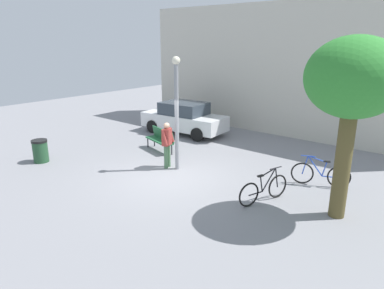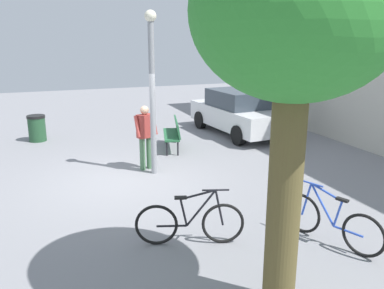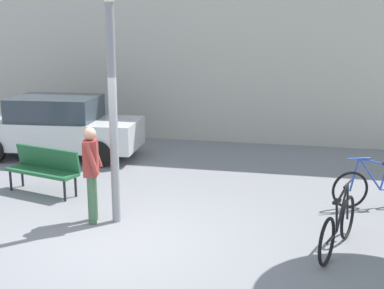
{
  "view_description": "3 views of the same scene",
  "coord_description": "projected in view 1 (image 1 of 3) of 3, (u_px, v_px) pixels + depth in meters",
  "views": [
    {
      "loc": [
        7.61,
        -8.0,
        4.47
      ],
      "look_at": [
        -0.04,
        1.24,
        0.86
      ],
      "focal_mm": 32.68,
      "sensor_mm": 36.0,
      "label": 1
    },
    {
      "loc": [
        8.99,
        -1.77,
        3.35
      ],
      "look_at": [
        1.13,
        1.23,
        1.07
      ],
      "focal_mm": 37.35,
      "sensor_mm": 36.0,
      "label": 2
    },
    {
      "loc": [
        2.85,
        -7.33,
        3.38
      ],
      "look_at": [
        0.9,
        1.26,
        1.32
      ],
      "focal_mm": 49.1,
      "sensor_mm": 36.0,
      "label": 3
    }
  ],
  "objects": [
    {
      "name": "person_by_lamppost",
      "position": [
        167.0,
        142.0,
        12.47
      ],
      "size": [
        0.4,
        0.63,
        1.67
      ],
      "color": "#47704C",
      "rests_on": "ground_plane"
    },
    {
      "name": "trash_bin",
      "position": [
        40.0,
        151.0,
        13.2
      ],
      "size": [
        0.58,
        0.58,
        0.86
      ],
      "color": "#234C2D",
      "rests_on": "ground_plane"
    },
    {
      "name": "bicycle_black",
      "position": [
        264.0,
        189.0,
        9.93
      ],
      "size": [
        0.61,
        1.74,
        0.97
      ],
      "color": "black",
      "rests_on": "ground_plane"
    },
    {
      "name": "park_bench",
      "position": [
        161.0,
        138.0,
        14.51
      ],
      "size": [
        1.67,
        0.88,
        0.92
      ],
      "color": "#236038",
      "rests_on": "ground_plane"
    },
    {
      "name": "parked_car_white",
      "position": [
        184.0,
        118.0,
        17.16
      ],
      "size": [
        4.33,
        2.09,
        1.55
      ],
      "color": "silver",
      "rests_on": "ground_plane"
    },
    {
      "name": "ground_plane",
      "position": [
        170.0,
        177.0,
        11.83
      ],
      "size": [
        36.0,
        36.0,
        0.0
      ],
      "primitive_type": "plane",
      "color": "gray"
    },
    {
      "name": "building_facade",
      "position": [
        285.0,
        69.0,
        17.08
      ],
      "size": [
        14.99,
        2.0,
        6.15
      ],
      "primitive_type": "cube",
      "color": "beige",
      "rests_on": "ground_plane"
    },
    {
      "name": "lamppost",
      "position": [
        177.0,
        106.0,
        11.94
      ],
      "size": [
        0.28,
        0.28,
        3.95
      ],
      "color": "gray",
      "rests_on": "ground_plane"
    },
    {
      "name": "plaza_tree",
      "position": [
        354.0,
        82.0,
        8.23
      ],
      "size": [
        2.3,
        2.3,
        4.59
      ],
      "color": "brown",
      "rests_on": "ground_plane"
    },
    {
      "name": "bicycle_blue",
      "position": [
        320.0,
        174.0,
        11.05
      ],
      "size": [
        1.7,
        0.71,
        0.97
      ],
      "color": "black",
      "rests_on": "ground_plane"
    }
  ]
}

